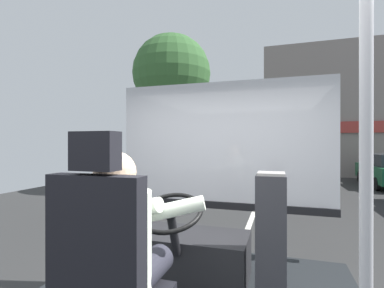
{
  "coord_description": "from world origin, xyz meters",
  "views": [
    {
      "loc": [
        0.66,
        -1.59,
        1.83
      ],
      "look_at": [
        -0.16,
        1.0,
        1.83
      ],
      "focal_mm": 26.18,
      "sensor_mm": 36.0,
      "label": 1
    }
  ],
  "objects": [
    {
      "name": "shop_building",
      "position": [
        5.02,
        17.25,
        3.71
      ],
      "size": [
        10.52,
        4.49,
        7.42
      ],
      "color": "gray",
      "rests_on": "ground"
    },
    {
      "name": "driver_seat",
      "position": [
        -0.15,
        -0.4,
        1.14
      ],
      "size": [
        0.48,
        0.48,
        1.28
      ],
      "color": "black",
      "rests_on": "bus_floor"
    },
    {
      "name": "parked_car_white",
      "position": [
        4.72,
        22.19,
        0.66
      ],
      "size": [
        1.87,
        4.4,
        1.28
      ],
      "color": "silver",
      "rests_on": "ground"
    },
    {
      "name": "street_tree",
      "position": [
        -3.43,
        8.7,
        4.56
      ],
      "size": [
        3.06,
        3.06,
        6.12
      ],
      "color": "#4C3828",
      "rests_on": "ground"
    },
    {
      "name": "handrail_pole",
      "position": [
        0.95,
        -0.47,
        1.73
      ],
      "size": [
        0.04,
        0.04,
        2.26
      ],
      "color": "#B7B7BC",
      "rests_on": "bus_floor"
    },
    {
      "name": "windshield_panel",
      "position": [
        0.0,
        1.62,
        1.65
      ],
      "size": [
        2.5,
        0.08,
        1.48
      ],
      "color": "silver"
    },
    {
      "name": "ground",
      "position": [
        0.0,
        8.8,
        -0.02
      ],
      "size": [
        18.0,
        44.0,
        0.06
      ],
      "color": "#2C2C2C"
    },
    {
      "name": "fare_box",
      "position": [
        0.59,
        0.61,
        1.1
      ],
      "size": [
        0.22,
        0.23,
        1.01
      ],
      "color": "#333338",
      "rests_on": "bus_floor"
    },
    {
      "name": "steering_console",
      "position": [
        -0.15,
        0.84,
        0.82
      ],
      "size": [
        1.1,
        0.96,
        0.81
      ],
      "color": "black",
      "rests_on": "bus_floor"
    },
    {
      "name": "bus_driver",
      "position": [
        -0.15,
        -0.29,
        1.31
      ],
      "size": [
        0.81,
        0.57,
        0.76
      ],
      "color": "#282833",
      "rests_on": "driver_seat"
    },
    {
      "name": "parked_car_charcoal",
      "position": [
        4.93,
        17.19,
        0.69
      ],
      "size": [
        1.99,
        4.19,
        1.35
      ],
      "color": "#474C51",
      "rests_on": "ground"
    }
  ]
}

